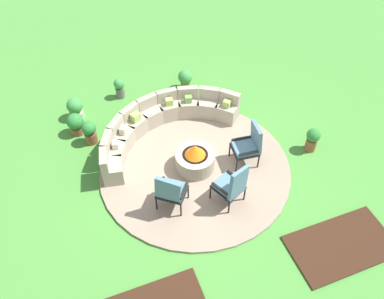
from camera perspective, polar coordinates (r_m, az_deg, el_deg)
ground_plane at (r=9.32m, az=0.44°, el=-2.74°), size 24.00×24.00×0.00m
patio_circle at (r=9.30m, az=0.44°, el=-2.62°), size 4.49×4.49×0.06m
mulch_bed_right at (r=8.65m, az=20.94°, el=-12.86°), size 2.13×1.21×0.04m
fire_pit at (r=9.07m, az=0.45°, el=-1.38°), size 0.92×0.92×0.70m
curved_stone_bench at (r=9.90m, az=-4.69°, el=3.86°), size 3.86×2.06×0.78m
lounge_chair_front_left at (r=8.13m, az=-3.15°, el=-5.97°), size 0.79×0.80×1.10m
lounge_chair_front_right at (r=8.24m, az=5.84°, el=-5.16°), size 0.74×0.77×1.14m
lounge_chair_back_left at (r=9.09m, az=8.32°, el=0.77°), size 0.65×0.61×1.10m
potted_plant_0 at (r=11.24m, az=-10.51°, el=8.89°), size 0.29×0.29×0.60m
potted_plant_1 at (r=10.82m, az=-16.62°, el=5.79°), size 0.42×0.42×0.62m
potted_plant_2 at (r=10.36m, az=-16.58°, el=3.66°), size 0.43×0.43×0.61m
potted_plant_3 at (r=11.38m, az=-1.00°, el=10.30°), size 0.40×0.40×0.60m
potted_plant_4 at (r=9.99m, az=-14.67°, el=2.56°), size 0.36×0.36×0.65m
potted_plant_5 at (r=9.92m, az=17.13°, el=1.49°), size 0.34×0.34×0.65m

